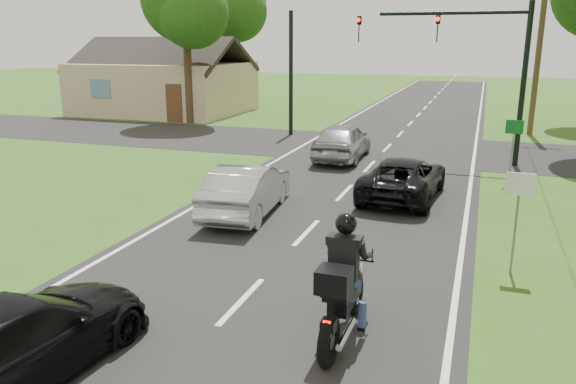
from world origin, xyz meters
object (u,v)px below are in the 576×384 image
Objects in this scene: utility_pole_far at (541,30)px; sign_white at (519,199)px; sign_green at (514,136)px; silver_suv at (342,141)px; dark_car_behind at (17,339)px; dark_suv at (404,178)px; silver_sedan at (247,189)px; traffic_signal at (473,54)px; motorcycle_rider at (343,291)px.

sign_white is (-1.50, -19.02, -3.49)m from utility_pole_far.
sign_green is (0.20, 8.00, 0.00)m from sign_white.
dark_car_behind is (-0.63, -16.23, -0.13)m from silver_suv.
dark_suv is at bearing 119.90° from sign_white.
traffic_signal is (5.37, 9.00, 3.44)m from silver_sedan.
motorcycle_rider is 1.15× the size of sign_green.
silver_sedan is 0.42× the size of utility_pole_far.
silver_sedan is at bearing -115.83° from utility_pole_far.
sign_white is (2.65, 3.68, 0.77)m from motorcycle_rider.
silver_sedan reaches higher than dark_suv.
traffic_signal is (4.65, 1.02, 3.38)m from silver_suv.
sign_green is (6.84, 14.23, 0.97)m from dark_car_behind.
dark_car_behind is 2.00× the size of sign_white.
utility_pole_far is at bearing 80.41° from motorcycle_rider.
motorcycle_rider is at bearing -142.58° from dark_car_behind.
dark_suv is 5.91m from sign_white.
utility_pole_far is (2.86, 8.00, 0.95)m from traffic_signal.
dark_car_behind is (0.09, -8.25, -0.07)m from silver_sedan.
silver_suv is 12.52m from utility_pole_far.
silver_sedan is (-4.08, 5.70, -0.13)m from motorcycle_rider.
traffic_signal is at bearing 117.38° from sign_green.
traffic_signal is (5.28, 17.25, 3.51)m from dark_car_behind.
traffic_signal is 11.39m from sign_white.
dark_car_behind is 18.38m from traffic_signal.
sign_white is 1.00× the size of sign_green.
silver_suv reaches higher than dark_suv.
utility_pole_far reaches higher than sign_white.
silver_sedan is (-3.83, -3.03, 0.07)m from dark_suv.
dark_car_behind is at bearing -107.87° from utility_pole_far.
sign_green is at bearing 88.57° from sign_white.
silver_suv is 2.06× the size of sign_white.
dark_car_behind is (-3.74, -11.29, 0.00)m from dark_suv.
dark_suv is at bearing -104.49° from traffic_signal.
dark_suv is 1.06× the size of silver_sedan.
traffic_signal reaches higher than sign_green.
traffic_signal is at bearing -168.93° from silver_suv.
utility_pole_far is (8.14, 25.25, 4.45)m from dark_car_behind.
sign_green is (6.93, 5.98, 0.90)m from silver_sedan.
dark_suv is 4.39m from sign_green.
sign_green is at bearing -96.73° from utility_pole_far.
utility_pole_far is (8.23, 17.00, 4.38)m from silver_sedan.
dark_suv is at bearing -136.47° from sign_green.
motorcycle_rider is 4.75m from dark_car_behind.
silver_suv is at bearing -129.78° from utility_pole_far.
dark_suv is 11.89m from dark_car_behind.
traffic_signal is at bearing -126.39° from silver_sedan.
utility_pole_far is (7.52, 9.03, 4.33)m from silver_suv.
sign_green is (6.22, -1.99, 0.84)m from silver_suv.
traffic_signal is at bearing 85.77° from motorcycle_rider.
sign_green reaches higher than silver_suv.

